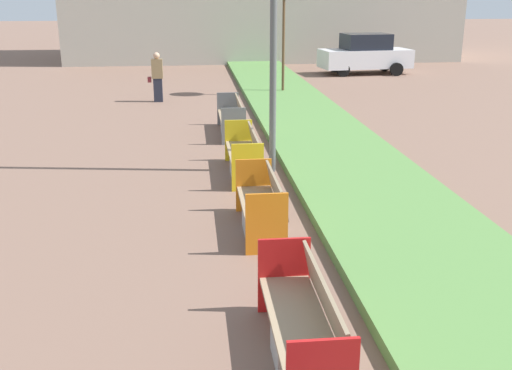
{
  "coord_description": "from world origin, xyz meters",
  "views": [
    {
      "loc": [
        -0.11,
        1.72,
        3.65
      ],
      "look_at": [
        0.9,
        11.18,
        0.6
      ],
      "focal_mm": 42.0,
      "sensor_mm": 36.0,
      "label": 1
    }
  ],
  "objects_px": {
    "pedestrian_walking": "(157,77)",
    "parked_car_distant": "(365,54)",
    "bench_orange_frame": "(262,209)",
    "bench_yellow_frame": "(245,157)",
    "bench_red_frame": "(303,331)",
    "bench_grey_frame": "(232,120)"
  },
  "relations": [
    {
      "from": "bench_red_frame",
      "to": "bench_grey_frame",
      "type": "height_order",
      "value": "same"
    },
    {
      "from": "bench_red_frame",
      "to": "bench_yellow_frame",
      "type": "distance_m",
      "value": 6.8
    },
    {
      "from": "bench_yellow_frame",
      "to": "pedestrian_walking",
      "type": "relative_size",
      "value": 1.33
    },
    {
      "from": "bench_yellow_frame",
      "to": "bench_orange_frame",
      "type": "bearing_deg",
      "value": -90.08
    },
    {
      "from": "bench_yellow_frame",
      "to": "bench_grey_frame",
      "type": "bearing_deg",
      "value": 89.97
    },
    {
      "from": "parked_car_distant",
      "to": "bench_orange_frame",
      "type": "bearing_deg",
      "value": -116.81
    },
    {
      "from": "bench_orange_frame",
      "to": "bench_grey_frame",
      "type": "distance_m",
      "value": 6.99
    },
    {
      "from": "bench_red_frame",
      "to": "parked_car_distant",
      "type": "distance_m",
      "value": 23.8
    },
    {
      "from": "bench_orange_frame",
      "to": "bench_yellow_frame",
      "type": "height_order",
      "value": "same"
    },
    {
      "from": "bench_red_frame",
      "to": "parked_car_distant",
      "type": "bearing_deg",
      "value": 72.6
    },
    {
      "from": "bench_orange_frame",
      "to": "parked_car_distant",
      "type": "xyz_separation_m",
      "value": [
        7.12,
        19.06,
        0.55
      ]
    },
    {
      "from": "bench_red_frame",
      "to": "bench_grey_frame",
      "type": "relative_size",
      "value": 0.89
    },
    {
      "from": "bench_red_frame",
      "to": "parked_car_distant",
      "type": "height_order",
      "value": "parked_car_distant"
    },
    {
      "from": "bench_red_frame",
      "to": "bench_orange_frame",
      "type": "distance_m",
      "value": 3.64
    },
    {
      "from": "bench_yellow_frame",
      "to": "bench_red_frame",
      "type": "bearing_deg",
      "value": -90.01
    },
    {
      "from": "bench_grey_frame",
      "to": "parked_car_distant",
      "type": "height_order",
      "value": "parked_car_distant"
    },
    {
      "from": "bench_red_frame",
      "to": "pedestrian_walking",
      "type": "height_order",
      "value": "pedestrian_walking"
    },
    {
      "from": "bench_orange_frame",
      "to": "pedestrian_walking",
      "type": "relative_size",
      "value": 1.11
    },
    {
      "from": "parked_car_distant",
      "to": "bench_red_frame",
      "type": "bearing_deg",
      "value": -113.73
    },
    {
      "from": "bench_orange_frame",
      "to": "bench_yellow_frame",
      "type": "bearing_deg",
      "value": 89.92
    },
    {
      "from": "pedestrian_walking",
      "to": "parked_car_distant",
      "type": "relative_size",
      "value": 0.39
    },
    {
      "from": "bench_orange_frame",
      "to": "pedestrian_walking",
      "type": "xyz_separation_m",
      "value": [
        -2.24,
        12.35,
        0.51
      ]
    }
  ]
}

